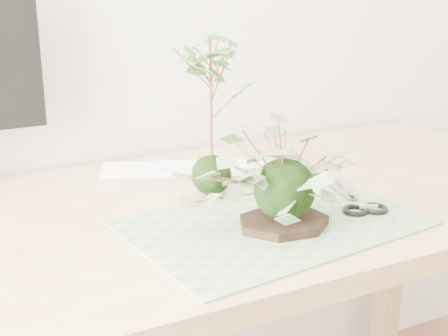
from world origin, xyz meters
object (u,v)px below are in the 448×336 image
Objects in this scene: keyboard at (185,170)px; desk at (209,247)px; maple_kokedama at (211,78)px; ivy_kokedama at (285,161)px.

desk is at bearing -78.62° from keyboard.
desk is 0.32m from maple_kokedama.
maple_kokedama is (0.03, 0.05, 0.32)m from desk.
desk is 4.86× the size of maple_kokedama.
maple_kokedama reaches higher than desk.
ivy_kokedama reaches higher than desk.
desk is 0.27m from ivy_kokedama.
desk is at bearing -121.37° from maple_kokedama.
keyboard is (-0.03, 0.35, -0.11)m from ivy_kokedama.
desk is 4.72× the size of ivy_kokedama.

